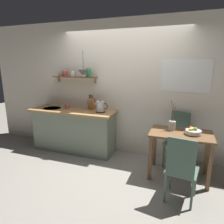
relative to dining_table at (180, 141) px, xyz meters
The scene contains 13 objects.
ground_plane 1.34m from the dining_table, behind, with size 14.00×14.00×0.00m, color gray.
back_wall 1.38m from the dining_table, 145.63° to the left, with size 6.80×0.11×2.70m.
kitchen_counter 2.21m from the dining_table, behind, with size 1.83×0.63×0.91m.
wall_shelf 2.44m from the dining_table, 166.80° to the left, with size 0.99×0.20×0.32m.
dining_table is the anchor object (origin of this frame).
dining_chair_near 0.69m from the dining_table, 86.90° to the right, with size 0.46×0.45×0.96m.
dining_chair_far 0.45m from the dining_table, 96.45° to the left, with size 0.47×0.49×1.00m.
fruit_bowl 0.26m from the dining_table, ahead, with size 0.24×0.24×0.12m.
twig_vase 0.28m from the dining_table, 153.51° to the left, with size 0.11×0.11×0.51m.
electric_kettle 1.62m from the dining_table, 168.33° to the left, with size 0.27×0.18×0.24m.
knife_block 1.92m from the dining_table, 164.98° to the left, with size 0.11×0.19×0.32m.
coffee_mug_by_sink 2.39m from the dining_table, behind, with size 0.13×0.09×0.10m.
pendant_lamp 2.18m from the dining_table, behind, with size 0.23×0.23×0.48m.
Camera 1 is at (1.17, -3.25, 1.86)m, focal length 32.07 mm.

